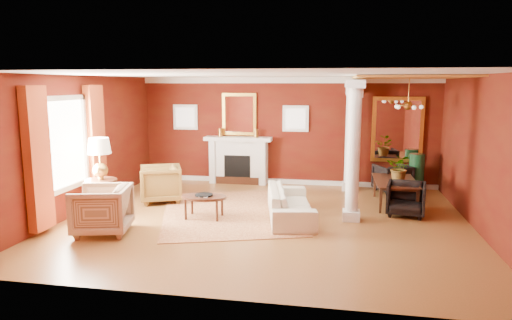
% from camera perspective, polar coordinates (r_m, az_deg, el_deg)
% --- Properties ---
extents(ground, '(8.00, 8.00, 0.00)m').
position_cam_1_polar(ground, '(9.32, 1.22, -7.51)').
color(ground, brown).
rests_on(ground, ground).
extents(room_shell, '(8.04, 7.04, 2.92)m').
position_cam_1_polar(room_shell, '(8.94, 1.27, 4.96)').
color(room_shell, '#541C0B').
rests_on(room_shell, ground).
extents(fireplace, '(1.85, 0.42, 1.29)m').
position_cam_1_polar(fireplace, '(12.59, -2.21, -0.01)').
color(fireplace, white).
rests_on(fireplace, ground).
extents(overmantel_mirror, '(0.95, 0.07, 1.15)m').
position_cam_1_polar(overmantel_mirror, '(12.57, -2.11, 5.74)').
color(overmantel_mirror, gold).
rests_on(overmantel_mirror, fireplace).
extents(flank_window_left, '(0.70, 0.07, 0.70)m').
position_cam_1_polar(flank_window_left, '(13.01, -8.81, 5.32)').
color(flank_window_left, white).
rests_on(flank_window_left, room_shell).
extents(flank_window_right, '(0.70, 0.07, 0.70)m').
position_cam_1_polar(flank_window_right, '(12.35, 4.97, 5.18)').
color(flank_window_right, white).
rests_on(flank_window_right, room_shell).
extents(left_window, '(0.21, 2.55, 2.60)m').
position_cam_1_polar(left_window, '(9.85, -22.34, 1.19)').
color(left_window, white).
rests_on(left_window, room_shell).
extents(column_front, '(0.36, 0.36, 2.80)m').
position_cam_1_polar(column_front, '(9.19, 12.08, 1.17)').
color(column_front, white).
rests_on(column_front, ground).
extents(column_back, '(0.36, 0.36, 2.80)m').
position_cam_1_polar(column_back, '(11.87, 11.72, 3.03)').
color(column_back, white).
rests_on(column_back, ground).
extents(header_beam, '(0.30, 3.20, 0.32)m').
position_cam_1_polar(header_beam, '(10.70, 12.06, 8.74)').
color(header_beam, white).
rests_on(header_beam, column_front).
extents(amber_ceiling, '(2.30, 3.40, 0.04)m').
position_cam_1_polar(amber_ceiling, '(10.65, 18.42, 9.81)').
color(amber_ceiling, gold).
rests_on(amber_ceiling, room_shell).
extents(dining_mirror, '(1.30, 0.07, 1.70)m').
position_cam_1_polar(dining_mirror, '(12.40, 17.26, 3.64)').
color(dining_mirror, gold).
rests_on(dining_mirror, room_shell).
extents(chandelier, '(0.60, 0.62, 0.75)m').
position_cam_1_polar(chandelier, '(10.71, 18.48, 6.47)').
color(chandelier, '#BE8F3B').
rests_on(chandelier, room_shell).
extents(crown_trim, '(8.00, 0.08, 0.16)m').
position_cam_1_polar(crown_trim, '(12.34, 3.86, 9.93)').
color(crown_trim, white).
rests_on(crown_trim, room_shell).
extents(base_trim, '(8.00, 0.08, 0.12)m').
position_cam_1_polar(base_trim, '(12.62, 3.72, -2.70)').
color(base_trim, white).
rests_on(base_trim, ground).
extents(rug, '(3.74, 4.33, 0.01)m').
position_cam_1_polar(rug, '(9.88, -3.35, -6.49)').
color(rug, maroon).
rests_on(rug, ground).
extents(sofa, '(1.03, 2.24, 0.84)m').
position_cam_1_polar(sofa, '(9.35, 4.32, -4.79)').
color(sofa, white).
rests_on(sofa, ground).
extents(armchair_leopard, '(1.14, 1.17, 0.94)m').
position_cam_1_polar(armchair_leopard, '(10.87, -11.86, -2.69)').
color(armchair_leopard, black).
rests_on(armchair_leopard, ground).
extents(armchair_stripe, '(1.09, 1.13, 0.98)m').
position_cam_1_polar(armchair_stripe, '(8.85, -18.73, -5.64)').
color(armchair_stripe, tan).
rests_on(armchair_stripe, ground).
extents(coffee_table, '(0.93, 0.93, 0.47)m').
position_cam_1_polar(coffee_table, '(9.39, -6.53, -4.74)').
color(coffee_table, black).
rests_on(coffee_table, ground).
extents(coffee_book, '(0.18, 0.02, 0.25)m').
position_cam_1_polar(coffee_book, '(9.31, -7.00, -3.79)').
color(coffee_book, black).
rests_on(coffee_book, coffee_table).
extents(side_table, '(0.65, 0.65, 1.63)m').
position_cam_1_polar(side_table, '(9.98, -18.92, -0.31)').
color(side_table, black).
rests_on(side_table, ground).
extents(dining_table, '(0.59, 1.64, 0.91)m').
position_cam_1_polar(dining_table, '(10.79, 17.14, -3.06)').
color(dining_table, black).
rests_on(dining_table, ground).
extents(dining_chair_near, '(0.87, 0.83, 0.78)m').
position_cam_1_polar(dining_chair_near, '(10.04, 18.25, -4.44)').
color(dining_chair_near, black).
rests_on(dining_chair_near, ground).
extents(dining_chair_far, '(1.00, 0.97, 0.79)m').
position_cam_1_polar(dining_chair_far, '(12.05, 16.66, -2.05)').
color(dining_chair_far, black).
rests_on(dining_chair_far, ground).
extents(green_urn, '(0.42, 0.42, 1.01)m').
position_cam_1_polar(green_urn, '(12.18, 19.38, -2.07)').
color(green_urn, '#123A1E').
rests_on(green_urn, ground).
extents(potted_plant, '(0.74, 0.77, 0.47)m').
position_cam_1_polar(potted_plant, '(10.61, 17.63, 0.49)').
color(potted_plant, '#26591E').
rests_on(potted_plant, dining_table).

